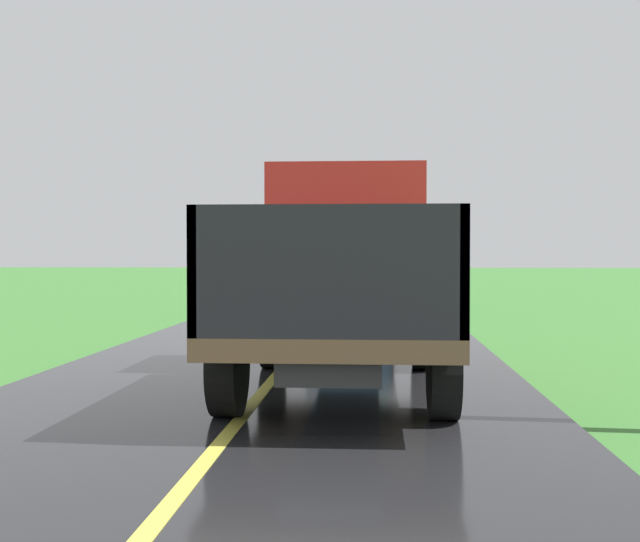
% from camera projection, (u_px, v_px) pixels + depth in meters
% --- Properties ---
extents(banana_truck_near, '(2.38, 5.82, 2.80)m').
position_uv_depth(banana_truck_near, '(347.00, 269.00, 10.24)').
color(banana_truck_near, '#2D2D30').
rests_on(banana_truck_near, road_surface).
extents(banana_truck_far, '(2.38, 5.81, 2.80)m').
position_uv_depth(banana_truck_far, '(354.00, 261.00, 24.69)').
color(banana_truck_far, '#2D2D30').
rests_on(banana_truck_far, road_surface).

